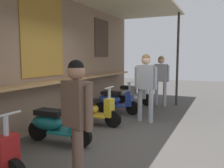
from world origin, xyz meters
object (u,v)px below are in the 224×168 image
(scooter_silver, at_px, (132,93))
(shopper_browsing, at_px, (160,75))
(scooter_teal, at_px, (55,123))
(scooter_yellow, at_px, (92,109))
(shopper_with_handbag, at_px, (145,81))
(shopper_passing, at_px, (77,111))
(scooter_blue, at_px, (114,100))

(scooter_silver, distance_m, shopper_browsing, 1.19)
(scooter_teal, distance_m, scooter_yellow, 1.42)
(scooter_teal, bearing_deg, shopper_with_handbag, 60.18)
(scooter_yellow, bearing_deg, shopper_passing, -64.24)
(scooter_teal, relative_size, scooter_silver, 1.00)
(shopper_with_handbag, bearing_deg, scooter_silver, -152.61)
(shopper_with_handbag, xyz_separation_m, shopper_browsing, (2.21, 0.14, -0.02))
(shopper_passing, bearing_deg, shopper_with_handbag, 24.57)
(shopper_with_handbag, bearing_deg, scooter_blue, -117.42)
(scooter_silver, bearing_deg, shopper_browsing, 12.85)
(shopper_with_handbag, bearing_deg, shopper_passing, 1.58)
(scooter_yellow, height_order, scooter_silver, same)
(scooter_silver, relative_size, shopper_browsing, 0.82)
(shopper_browsing, bearing_deg, scooter_teal, -10.71)
(scooter_silver, bearing_deg, scooter_blue, -86.83)
(scooter_silver, height_order, shopper_with_handbag, shopper_with_handbag)
(scooter_yellow, xyz_separation_m, scooter_blue, (1.35, -0.00, 0.00))
(scooter_teal, distance_m, scooter_silver, 4.26)
(scooter_silver, bearing_deg, shopper_passing, -73.53)
(scooter_blue, bearing_deg, scooter_teal, -91.37)
(scooter_silver, xyz_separation_m, shopper_with_handbag, (-2.04, -1.11, 0.69))
(shopper_with_handbag, height_order, shopper_passing, shopper_with_handbag)
(scooter_blue, bearing_deg, shopper_passing, -73.31)
(scooter_teal, bearing_deg, shopper_browsing, 74.34)
(shopper_with_handbag, relative_size, shopper_passing, 1.07)
(scooter_blue, xyz_separation_m, shopper_browsing, (1.66, -0.98, 0.66))
(scooter_silver, distance_m, shopper_passing, 5.60)
(shopper_passing, bearing_deg, scooter_silver, 35.05)
(scooter_teal, xyz_separation_m, shopper_with_handbag, (2.22, -1.11, 0.69))
(scooter_yellow, height_order, shopper_passing, shopper_passing)
(scooter_teal, bearing_deg, scooter_blue, 86.78)
(shopper_with_handbag, distance_m, shopper_browsing, 2.21)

